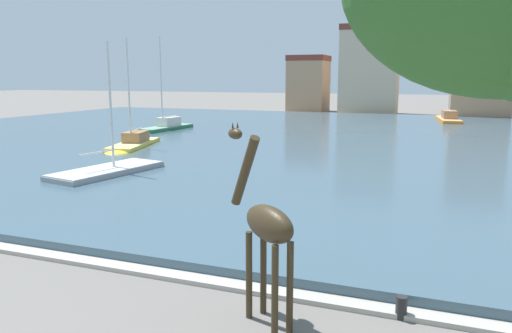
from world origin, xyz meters
TOP-DOWN VIEW (x-y plane):
  - harbor_water at (0.00, 34.86)m, footprint 79.28×54.61m
  - quay_edge_coping at (0.00, 7.30)m, footprint 79.28×0.50m
  - giraffe_statue at (4.68, 6.00)m, footprint 2.07×1.69m
  - sailboat_yellow at (-11.60, 24.62)m, footprint 3.42×7.17m
  - sailboat_green at (-15.20, 34.58)m, footprint 2.40×7.32m
  - sailboat_grey at (-7.21, 17.02)m, footprint 3.33×6.98m
  - sailboat_orange at (8.97, 54.18)m, footprint 2.77×8.63m
  - mooring_bollard at (7.33, 7.15)m, footprint 0.24×0.24m
  - townhouse_corner_house at (-10.38, 67.89)m, footprint 5.48×5.93m
  - townhouse_tall_gabled at (-1.30, 66.33)m, footprint 7.82×5.83m
  - townhouse_narrow_midrow at (12.72, 64.18)m, footprint 6.96×6.54m

SIDE VIEW (x-z plane):
  - quay_edge_coping at x=0.00m, z-range 0.00..0.12m
  - harbor_water at x=0.00m, z-range 0.00..0.37m
  - mooring_bollard at x=7.33m, z-range 0.00..0.50m
  - sailboat_grey at x=-7.21m, z-range -3.03..3.72m
  - sailboat_yellow at x=-11.60m, z-range -3.34..4.26m
  - sailboat_green at x=-15.20m, z-range -3.75..4.78m
  - sailboat_orange at x=8.97m, z-range -4.15..5.19m
  - giraffe_statue at x=4.68m, z-range 0.04..4.15m
  - townhouse_corner_house at x=-10.38m, z-range 0.01..8.23m
  - townhouse_narrow_midrow at x=12.72m, z-range 0.02..11.70m
  - townhouse_tall_gabled at x=-1.30m, z-range 0.02..12.13m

